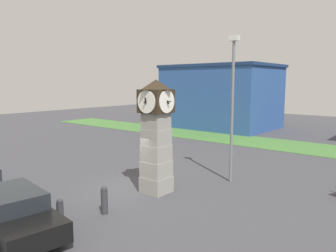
{
  "coord_description": "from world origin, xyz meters",
  "views": [
    {
      "loc": [
        10.67,
        -10.27,
        4.95
      ],
      "look_at": [
        0.49,
        2.18,
        2.78
      ],
      "focal_mm": 35.0,
      "sensor_mm": 36.0,
      "label": 1
    }
  ],
  "objects": [
    {
      "name": "car_by_building",
      "position": [
        0.38,
        -5.59,
        0.74
      ],
      "size": [
        4.59,
        2.4,
        1.44
      ],
      "color": "black",
      "rests_on": "ground_plane"
    },
    {
      "name": "grass_verge_far",
      "position": [
        -0.99,
        15.05,
        0.02
      ],
      "size": [
        49.26,
        4.87,
        0.04
      ],
      "primitive_type": "cube",
      "color": "#477A38",
      "rests_on": "ground_plane"
    },
    {
      "name": "ground_plane",
      "position": [
        0.0,
        0.0,
        0.0
      ],
      "size": [
        82.1,
        82.1,
        0.0
      ],
      "primitive_type": "plane",
      "color": "#424247"
    },
    {
      "name": "street_lamp_near_road",
      "position": [
        3.04,
        4.01,
        4.07
      ],
      "size": [
        0.5,
        0.24,
        7.12
      ],
      "color": "slate",
      "rests_on": "ground_plane"
    },
    {
      "name": "bollard_near_tower",
      "position": [
        0.82,
        -4.19,
        0.47
      ],
      "size": [
        0.24,
        0.24,
        0.92
      ],
      "color": "#333338",
      "rests_on": "ground_plane"
    },
    {
      "name": "clock_tower",
      "position": [
        1.22,
        0.46,
        2.66
      ],
      "size": [
        1.59,
        1.52,
        5.06
      ],
      "color": "gray",
      "rests_on": "ground_plane"
    },
    {
      "name": "bollard_mid_row",
      "position": [
        1.32,
        -2.63,
        0.55
      ],
      "size": [
        0.26,
        0.26,
        1.08
      ],
      "color": "#333338",
      "rests_on": "ground_plane"
    },
    {
      "name": "warehouse_blue_far",
      "position": [
        -7.53,
        21.17,
        3.38
      ],
      "size": [
        11.45,
        8.62,
        6.75
      ],
      "color": "#2D5193",
      "rests_on": "ground_plane"
    }
  ]
}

